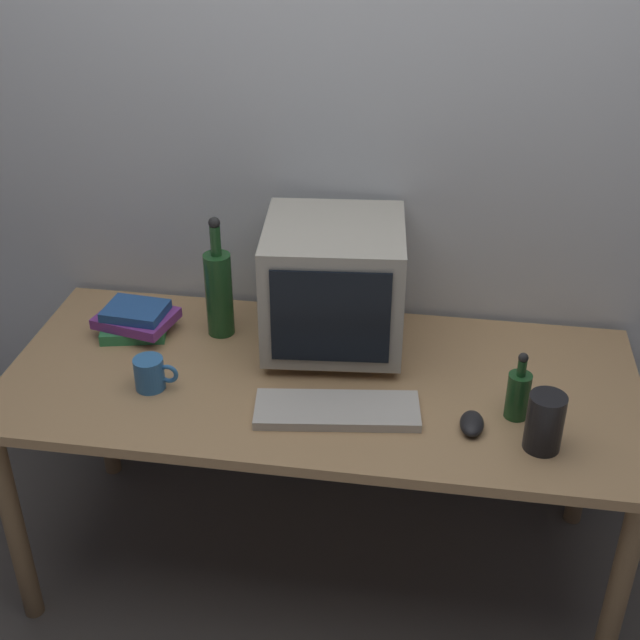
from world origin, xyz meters
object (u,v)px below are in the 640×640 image
(bottle_short, at_px, (518,393))
(bottle_tall, at_px, (219,291))
(computer_mouse, at_px, (472,423))
(metal_canister, at_px, (545,422))
(keyboard, at_px, (337,410))
(mug, at_px, (150,373))
(crt_monitor, at_px, (334,285))
(book_stack, at_px, (136,320))

(bottle_short, bearing_deg, bottle_tall, 161.49)
(computer_mouse, relative_size, metal_canister, 0.67)
(bottle_short, bearing_deg, keyboard, -172.02)
(keyboard, height_order, mug, mug)
(keyboard, relative_size, bottle_short, 2.22)
(crt_monitor, bearing_deg, mug, -146.75)
(bottle_tall, height_order, metal_canister, bottle_tall)
(keyboard, relative_size, bottle_tall, 1.14)
(bottle_tall, height_order, bottle_short, bottle_tall)
(keyboard, height_order, bottle_tall, bottle_tall)
(bottle_short, relative_size, book_stack, 0.78)
(mug, bearing_deg, computer_mouse, -3.36)
(bottle_short, bearing_deg, mug, -178.56)
(mug, relative_size, metal_canister, 0.80)
(bottle_tall, relative_size, mug, 3.08)
(computer_mouse, height_order, book_stack, book_stack)
(keyboard, distance_m, metal_canister, 0.51)
(crt_monitor, relative_size, metal_canister, 2.79)
(bottle_short, bearing_deg, book_stack, 167.57)
(keyboard, bearing_deg, computer_mouse, -9.35)
(keyboard, height_order, bottle_short, bottle_short)
(book_stack, bearing_deg, crt_monitor, 2.89)
(crt_monitor, xyz_separation_m, book_stack, (-0.58, -0.03, -0.15))
(metal_canister, bearing_deg, crt_monitor, 145.53)
(book_stack, bearing_deg, computer_mouse, -17.76)
(bottle_tall, xyz_separation_m, mug, (-0.11, -0.31, -0.09))
(bottle_tall, xyz_separation_m, metal_canister, (0.90, -0.40, -0.06))
(mug, height_order, metal_canister, metal_canister)
(crt_monitor, height_order, bottle_short, crt_monitor)
(metal_canister, bearing_deg, keyboard, 173.87)
(crt_monitor, bearing_deg, metal_canister, -34.47)
(keyboard, bearing_deg, bottle_short, 0.41)
(crt_monitor, xyz_separation_m, bottle_short, (0.51, -0.27, -0.12))
(computer_mouse, distance_m, bottle_tall, 0.82)
(computer_mouse, bearing_deg, bottle_short, 34.88)
(computer_mouse, bearing_deg, bottle_tall, 155.23)
(computer_mouse, distance_m, bottle_short, 0.14)
(book_stack, xyz_separation_m, metal_canister, (1.15, -0.36, 0.03))
(crt_monitor, bearing_deg, bottle_short, -27.99)
(bottle_tall, distance_m, book_stack, 0.27)
(computer_mouse, height_order, bottle_short, bottle_short)
(keyboard, distance_m, book_stack, 0.71)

